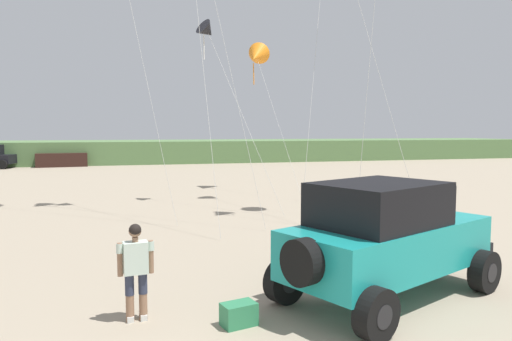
{
  "coord_description": "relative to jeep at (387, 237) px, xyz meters",
  "views": [
    {
      "loc": [
        -1.02,
        -3.62,
        3.23
      ],
      "look_at": [
        1.43,
        5.39,
        2.43
      ],
      "focal_mm": 33.32,
      "sensor_mm": 36.0,
      "label": 1
    }
  ],
  "objects": [
    {
      "name": "jeep",
      "position": [
        0.0,
        0.0,
        0.0
      ],
      "size": [
        5.0,
        3.92,
        2.26
      ],
      "color": "teal",
      "rests_on": "ground_plane"
    },
    {
      "name": "cooler_box",
      "position": [
        -3.02,
        -0.51,
        -1.01
      ],
      "size": [
        0.63,
        0.49,
        0.38
      ],
      "primitive_type": "cube",
      "rotation": [
        0.0,
        0.0,
        0.25
      ],
      "color": "#2D7F51",
      "rests_on": "ground_plane"
    },
    {
      "name": "distant_sedan",
      "position": [
        -10.34,
        36.69,
        -0.6
      ],
      "size": [
        4.35,
        2.12,
        1.2
      ],
      "primitive_type": "cube",
      "rotation": [
        0.0,
        0.0,
        0.1
      ],
      "color": "black",
      "rests_on": "ground_plane"
    },
    {
      "name": "kite_black_sled",
      "position": [
        1.96,
        16.7,
        5.91
      ],
      "size": [
        1.99,
        5.69,
        7.99
      ],
      "color": "orange",
      "rests_on": "ground_plane"
    },
    {
      "name": "kite_white_parafoil",
      "position": [
        -1.27,
        12.93,
        6.3
      ],
      "size": [
        2.69,
        5.06,
        7.99
      ],
      "color": "black",
      "rests_on": "ground_plane"
    },
    {
      "name": "dune_ridge",
      "position": [
        -5.71,
        41.51,
        -0.14
      ],
      "size": [
        90.0,
        9.52,
        2.13
      ],
      "primitive_type": "cube",
      "color": "#567A47",
      "rests_on": "ground_plane"
    },
    {
      "name": "person_watching",
      "position": [
        -4.64,
        0.14,
        -0.26
      ],
      "size": [
        0.62,
        0.33,
        1.67
      ],
      "color": "#8C664C",
      "rests_on": "ground_plane"
    }
  ]
}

